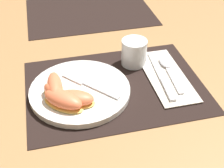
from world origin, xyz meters
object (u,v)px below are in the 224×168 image
object	(u,v)px
citrus_wedge_2	(63,100)
spoon	(168,67)
juice_glass	(134,54)
fork	(87,83)
plate	(80,91)
citrus_wedge_3	(75,98)
citrus_wedge_0	(55,88)
knife	(161,76)
citrus_wedge_1	(57,95)

from	to	relation	value
citrus_wedge_2	spoon	bearing A→B (deg)	18.52
juice_glass	fork	distance (m)	0.18
spoon	plate	bearing A→B (deg)	-169.30
juice_glass	citrus_wedge_3	xyz separation A→B (m)	(-0.20, -0.15, -0.00)
fork	spoon	bearing A→B (deg)	8.53
juice_glass	citrus_wedge_0	distance (m)	0.26
knife	citrus_wedge_1	distance (m)	0.30
juice_glass	spoon	world-z (taller)	juice_glass
juice_glass	citrus_wedge_2	xyz separation A→B (m)	(-0.23, -0.16, -0.00)
juice_glass	knife	bearing A→B (deg)	-57.82
juice_glass	citrus_wedge_1	distance (m)	0.27
fork	citrus_wedge_1	bearing A→B (deg)	-150.20
fork	citrus_wedge_0	bearing A→B (deg)	-167.20
knife	fork	bearing A→B (deg)	179.94
citrus_wedge_0	citrus_wedge_2	size ratio (longest dim) A/B	1.06
citrus_wedge_3	spoon	bearing A→B (deg)	20.00
fork	citrus_wedge_3	bearing A→B (deg)	-121.33
citrus_wedge_1	citrus_wedge_3	bearing A→B (deg)	-27.12
plate	juice_glass	world-z (taller)	juice_glass
plate	juice_glass	bearing A→B (deg)	29.70
knife	citrus_wedge_1	bearing A→B (deg)	-171.03
juice_glass	knife	distance (m)	0.11
spoon	citrus_wedge_1	xyz separation A→B (m)	(-0.33, -0.08, 0.02)
spoon	fork	xyz separation A→B (m)	(-0.24, -0.04, 0.01)
citrus_wedge_0	citrus_wedge_1	size ratio (longest dim) A/B	1.13
knife	citrus_wedge_2	xyz separation A→B (m)	(-0.28, -0.07, 0.03)
juice_glass	citrus_wedge_0	world-z (taller)	juice_glass
plate	citrus_wedge_1	distance (m)	0.07
fork	citrus_wedge_1	size ratio (longest dim) A/B	1.37
citrus_wedge_2	citrus_wedge_3	bearing A→B (deg)	2.50
juice_glass	plate	bearing A→B (deg)	-150.30
juice_glass	fork	bearing A→B (deg)	-150.75
juice_glass	citrus_wedge_0	size ratio (longest dim) A/B	0.62
juice_glass	citrus_wedge_2	bearing A→B (deg)	-145.34
citrus_wedge_1	juice_glass	bearing A→B (deg)	29.44
spoon	juice_glass	bearing A→B (deg)	149.83
juice_glass	spoon	bearing A→B (deg)	-30.17
plate	fork	xyz separation A→B (m)	(0.02, 0.01, 0.01)
citrus_wedge_1	citrus_wedge_0	bearing A→B (deg)	95.18
plate	citrus_wedge_0	size ratio (longest dim) A/B	2.13
juice_glass	citrus_wedge_1	world-z (taller)	juice_glass
plate	citrus_wedge_1	world-z (taller)	citrus_wedge_1
plate	citrus_wedge_3	bearing A→B (deg)	-110.61
citrus_wedge_0	citrus_wedge_2	bearing A→B (deg)	-73.54
plate	citrus_wedge_3	xyz separation A→B (m)	(-0.02, -0.05, 0.02)
plate	citrus_wedge_0	xyz separation A→B (m)	(-0.06, -0.01, 0.03)
plate	knife	xyz separation A→B (m)	(0.23, 0.01, -0.00)
citrus_wedge_0	knife	bearing A→B (deg)	3.64
plate	citrus_wedge_0	world-z (taller)	citrus_wedge_0
citrus_wedge_1	citrus_wedge_2	size ratio (longest dim) A/B	0.94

